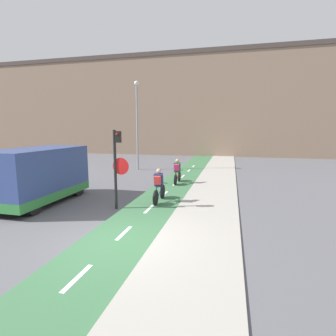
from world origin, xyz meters
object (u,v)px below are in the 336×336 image
(traffic_light_pole, at_px, (117,161))
(van, at_px, (38,176))
(cyclist_near, at_px, (159,186))
(cyclist_far, at_px, (177,172))
(street_lamp_far, at_px, (137,116))

(traffic_light_pole, xyz_separation_m, van, (-3.66, -0.00, -0.78))
(cyclist_near, xyz_separation_m, cyclist_far, (-0.02, 4.09, -0.01))
(van, bearing_deg, traffic_light_pole, 0.07)
(cyclist_near, bearing_deg, cyclist_far, 90.33)
(street_lamp_far, bearing_deg, van, -94.80)
(traffic_light_pole, height_order, cyclist_near, traffic_light_pole)
(cyclist_near, distance_m, cyclist_far, 4.09)
(street_lamp_far, bearing_deg, traffic_light_pole, -74.24)
(traffic_light_pole, bearing_deg, cyclist_near, 44.43)
(traffic_light_pole, bearing_deg, cyclist_far, 76.40)
(street_lamp_far, distance_m, cyclist_far, 7.07)
(cyclist_far, distance_m, van, 7.34)
(street_lamp_far, height_order, van, street_lamp_far)
(cyclist_near, relative_size, van, 0.40)
(traffic_light_pole, relative_size, cyclist_far, 1.81)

